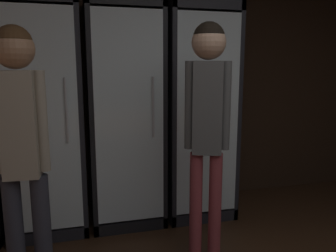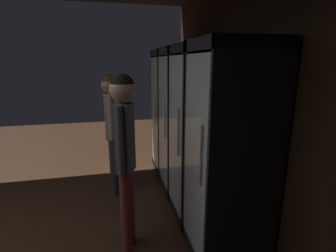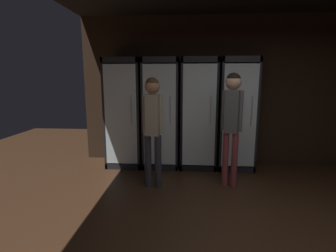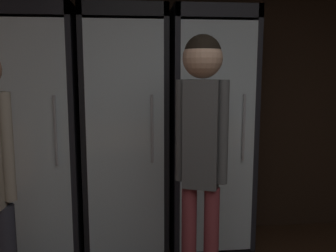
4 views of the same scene
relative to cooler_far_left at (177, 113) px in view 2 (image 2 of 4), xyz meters
name	(u,v)px [view 2 (image 2 of 4)]	position (x,y,z in m)	size (l,w,h in m)	color
wall_back	(276,111)	(2.11, 0.33, 0.43)	(6.00, 0.06, 2.80)	black
cooler_far_left	(177,113)	(0.00, 0.00, 0.00)	(0.64, 0.68, 1.99)	black
cooler_left	(189,122)	(0.68, 0.00, 0.01)	(0.64, 0.68, 1.99)	black
cooler_center	(206,136)	(1.37, 0.00, 0.00)	(0.64, 0.68, 1.99)	black
cooler_right	(234,157)	(2.05, 0.00, 0.01)	(0.64, 0.68, 1.99)	black
shopper_near	(112,122)	(0.66, -1.06, 0.06)	(0.30, 0.22, 1.65)	#2D2D38
shopper_far	(125,140)	(1.82, -0.95, 0.16)	(0.29, 0.23, 1.72)	brown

